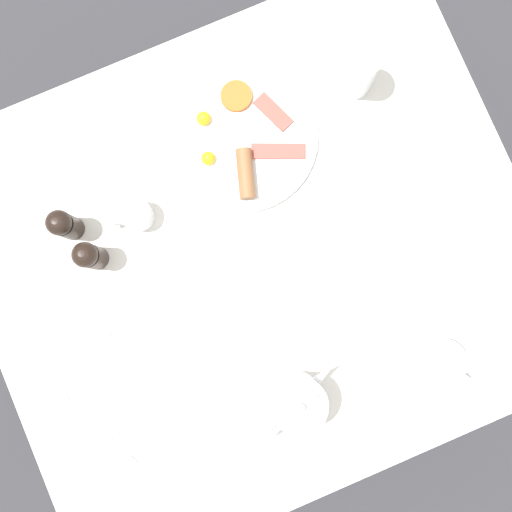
% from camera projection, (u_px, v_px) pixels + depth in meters
% --- Properties ---
extents(ground_plane, '(8.00, 8.00, 0.00)m').
position_uv_depth(ground_plane, '(256.00, 274.00, 1.91)').
color(ground_plane, '#333338').
extents(table, '(1.10, 0.96, 0.72)m').
position_uv_depth(table, '(256.00, 259.00, 1.26)').
color(table, silver).
rests_on(table, ground_plane).
extents(breakfast_plate, '(0.31, 0.31, 0.04)m').
position_uv_depth(breakfast_plate, '(240.00, 138.00, 1.20)').
color(breakfast_plate, white).
rests_on(breakfast_plate, table).
extents(teapot_near, '(0.18, 0.10, 0.13)m').
position_uv_depth(teapot_near, '(297.00, 403.00, 1.12)').
color(teapot_near, white).
rests_on(teapot_near, table).
extents(teacup_with_saucer_left, '(0.13, 0.13, 0.07)m').
position_uv_depth(teacup_with_saucer_left, '(439.00, 360.00, 1.15)').
color(teacup_with_saucer_left, white).
rests_on(teacup_with_saucer_left, table).
extents(water_glass_tall, '(0.07, 0.07, 0.14)m').
position_uv_depth(water_glass_tall, '(359.00, 71.00, 1.15)').
color(water_glass_tall, white).
rests_on(water_glass_tall, table).
extents(creamer_jug, '(0.08, 0.06, 0.05)m').
position_uv_depth(creamer_jug, '(136.00, 215.00, 1.17)').
color(creamer_jug, white).
rests_on(creamer_jug, table).
extents(pepper_grinder, '(0.05, 0.05, 0.11)m').
position_uv_depth(pepper_grinder, '(64.00, 225.00, 1.14)').
color(pepper_grinder, black).
rests_on(pepper_grinder, table).
extents(salt_grinder, '(0.05, 0.05, 0.11)m').
position_uv_depth(salt_grinder, '(89.00, 256.00, 1.13)').
color(salt_grinder, black).
rests_on(salt_grinder, table).
extents(napkin_folded, '(0.22, 0.20, 0.01)m').
position_uv_depth(napkin_folded, '(433.00, 205.00, 1.20)').
color(napkin_folded, white).
rests_on(napkin_folded, table).
extents(fork_by_plate, '(0.10, 0.16, 0.00)m').
position_uv_depth(fork_by_plate, '(176.00, 333.00, 1.18)').
color(fork_by_plate, silver).
rests_on(fork_by_plate, table).
extents(knife_by_plate, '(0.10, 0.19, 0.00)m').
position_uv_depth(knife_by_plate, '(96.00, 429.00, 1.16)').
color(knife_by_plate, silver).
rests_on(knife_by_plate, table).
extents(spoon_for_tea, '(0.12, 0.12, 0.00)m').
position_uv_depth(spoon_for_tea, '(75.00, 321.00, 1.18)').
color(spoon_for_tea, silver).
rests_on(spoon_for_tea, table).
extents(fork_spare, '(0.15, 0.08, 0.00)m').
position_uv_depth(fork_spare, '(336.00, 282.00, 1.19)').
color(fork_spare, silver).
rests_on(fork_spare, table).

